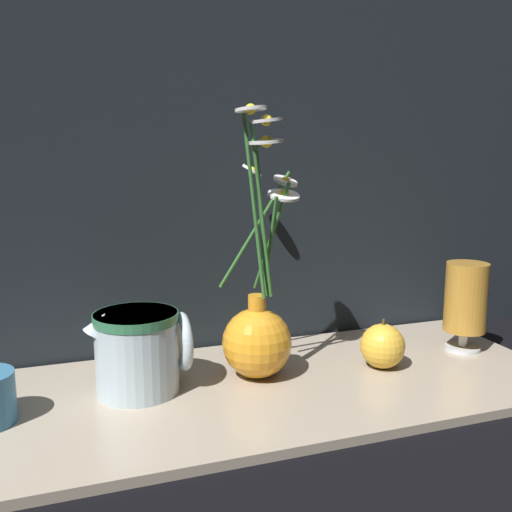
{
  "coord_description": "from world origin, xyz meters",
  "views": [
    {
      "loc": [
        -0.23,
        -0.68,
        0.32
      ],
      "look_at": [
        0.0,
        0.0,
        0.19
      ],
      "focal_mm": 40.0,
      "sensor_mm": 36.0,
      "label": 1
    }
  ],
  "objects_px": {
    "ceramic_pitcher": "(139,348)",
    "vase_with_flowers": "(258,329)",
    "tea_glass": "(466,299)",
    "orange_fruit": "(382,346)"
  },
  "relations": [
    {
      "from": "vase_with_flowers",
      "to": "ceramic_pitcher",
      "type": "bearing_deg",
      "value": 179.17
    },
    {
      "from": "orange_fruit",
      "to": "ceramic_pitcher",
      "type": "bearing_deg",
      "value": 174.94
    },
    {
      "from": "orange_fruit",
      "to": "vase_with_flowers",
      "type": "bearing_deg",
      "value": 171.21
    },
    {
      "from": "tea_glass",
      "to": "orange_fruit",
      "type": "height_order",
      "value": "tea_glass"
    },
    {
      "from": "ceramic_pitcher",
      "to": "vase_with_flowers",
      "type": "bearing_deg",
      "value": -0.83
    },
    {
      "from": "vase_with_flowers",
      "to": "ceramic_pitcher",
      "type": "xyz_separation_m",
      "value": [
        -0.16,
        0.0,
        -0.01
      ]
    },
    {
      "from": "ceramic_pitcher",
      "to": "orange_fruit",
      "type": "relative_size",
      "value": 1.83
    },
    {
      "from": "ceramic_pitcher",
      "to": "tea_glass",
      "type": "height_order",
      "value": "tea_glass"
    },
    {
      "from": "ceramic_pitcher",
      "to": "tea_glass",
      "type": "distance_m",
      "value": 0.51
    },
    {
      "from": "vase_with_flowers",
      "to": "tea_glass",
      "type": "distance_m",
      "value": 0.34
    }
  ]
}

